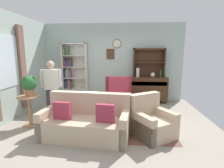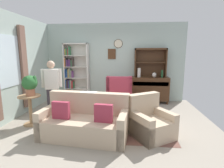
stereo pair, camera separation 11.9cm
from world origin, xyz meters
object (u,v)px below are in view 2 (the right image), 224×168
object	(u,v)px
armchair_floral	(150,123)
person_reading	(52,85)
bottle_wine	(162,74)
wingback_chair	(119,97)
sideboard	(150,88)
potted_plant_large	(30,84)
sideboard_hutch	(150,59)
potted_plant_small	(48,115)
plant_stand	(30,107)
couch_floral	(85,122)
vase_tall	(139,73)
bookshelf	(75,72)
vase_round	(154,75)

from	to	relation	value
armchair_floral	person_reading	xyz separation A→B (m)	(-2.49, 0.77, 0.62)
bottle_wine	wingback_chair	distance (m)	1.71
sideboard	potted_plant_large	size ratio (longest dim) A/B	2.65
sideboard_hutch	potted_plant_small	xyz separation A→B (m)	(-2.81, -2.15, -1.38)
sideboard	plant_stand	xyz separation A→B (m)	(-3.13, -2.27, -0.05)
person_reading	armchair_floral	bearing A→B (deg)	-17.16
couch_floral	potted_plant_small	world-z (taller)	couch_floral
vase_tall	armchair_floral	xyz separation A→B (m)	(0.13, -2.50, -0.79)
potted_plant_large	sideboard_hutch	bearing A→B (deg)	37.73
sideboard	armchair_floral	world-z (taller)	sideboard
person_reading	potted_plant_large	bearing A→B (deg)	-124.96
sideboard	person_reading	distance (m)	3.32
plant_stand	potted_plant_large	world-z (taller)	potted_plant_large
sideboard_hutch	plant_stand	world-z (taller)	sideboard_hutch
bookshelf	plant_stand	distance (m)	2.46
bookshelf	person_reading	size ratio (longest dim) A/B	1.35
wingback_chair	couch_floral	bearing A→B (deg)	-107.28
plant_stand	person_reading	xyz separation A→B (m)	(0.37, 0.47, 0.45)
bookshelf	sideboard_hutch	bearing A→B (deg)	0.51
bookshelf	potted_plant_large	bearing A→B (deg)	-98.06
bookshelf	potted_plant_large	xyz separation A→B (m)	(-0.33, -2.36, -0.02)
sideboard_hutch	potted_plant_large	bearing A→B (deg)	-142.27
bookshelf	sideboard_hutch	distance (m)	2.80
bookshelf	vase_tall	size ratio (longest dim) A/B	6.61
sideboard	person_reading	size ratio (longest dim) A/B	0.83
vase_round	couch_floral	xyz separation A→B (m)	(-1.77, -2.65, -0.69)
person_reading	sideboard_hutch	bearing A→B (deg)	34.82
vase_round	plant_stand	size ratio (longest dim) A/B	0.23
sideboard	potted_plant_small	xyz separation A→B (m)	(-2.81, -2.04, -0.33)
sideboard	wingback_chair	world-z (taller)	wingback_chair
plant_stand	person_reading	world-z (taller)	person_reading
bookshelf	armchair_floral	size ratio (longest dim) A/B	1.98
bookshelf	sideboard_hutch	xyz separation A→B (m)	(2.75, 0.02, 0.51)
vase_round	plant_stand	xyz separation A→B (m)	(-3.26, -2.21, -0.55)
bookshelf	bottle_wine	distance (m)	3.14
sideboard_hutch	vase_tall	size ratio (longest dim) A/B	3.46
vase_round	person_reading	size ratio (longest dim) A/B	0.11
wingback_chair	plant_stand	world-z (taller)	wingback_chair
sideboard	vase_tall	size ratio (longest dim) A/B	4.09
sideboard	sideboard_hutch	size ratio (longest dim) A/B	1.18
person_reading	couch_floral	bearing A→B (deg)	-39.21
vase_round	armchair_floral	xyz separation A→B (m)	(-0.39, -2.51, -0.72)
wingback_chair	potted_plant_large	bearing A→B (deg)	-143.58
sideboard_hutch	plant_stand	size ratio (longest dim) A/B	1.48
sideboard_hutch	bottle_wine	bearing A→B (deg)	-26.96
potted_plant_large	vase_tall	bearing A→B (deg)	39.20
sideboard_hutch	wingback_chair	xyz separation A→B (m)	(-1.03, -0.87, -1.18)
vase_tall	couch_floral	xyz separation A→B (m)	(-1.25, -2.64, -0.77)
person_reading	bookshelf	bearing A→B (deg)	89.82
couch_floral	bottle_wine	bearing A→B (deg)	52.30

